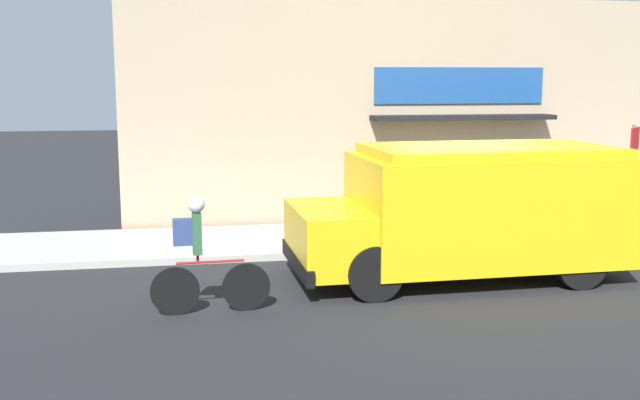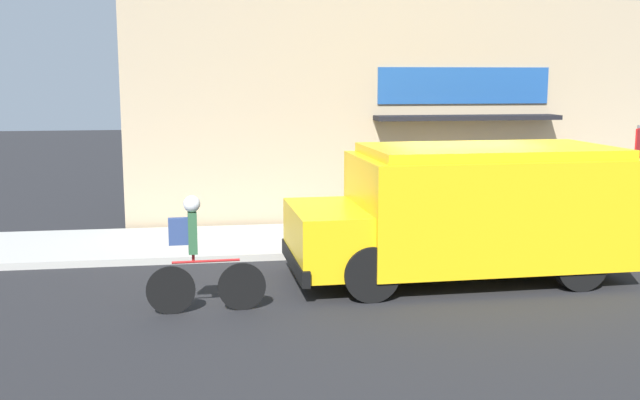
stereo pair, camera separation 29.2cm
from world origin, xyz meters
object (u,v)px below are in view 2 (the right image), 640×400
school_bus (469,209)px  stop_sign_post (638,162)px  trash_bin (364,206)px  cyclist (197,255)px

school_bus → stop_sign_post: size_ratio=2.45×
school_bus → trash_bin: school_bus is taller
trash_bin → school_bus: bearing=-74.7°
stop_sign_post → trash_bin: stop_sign_post is taller
stop_sign_post → cyclist: bearing=-159.1°
cyclist → stop_sign_post: 9.02m
school_bus → stop_sign_post: (4.11, 2.00, 0.46)m
stop_sign_post → trash_bin: bearing=163.5°
stop_sign_post → trash_bin: 5.37m
school_bus → cyclist: bearing=-165.7°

